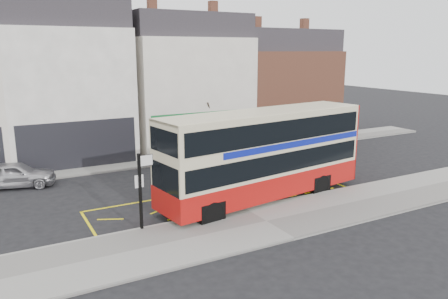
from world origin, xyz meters
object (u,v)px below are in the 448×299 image
double_decker_bus (265,153)px  car_white (278,146)px  street_tree_right (205,108)px  bus_stop_post (141,184)px  car_grey (182,155)px  car_silver (15,175)px

double_decker_bus → car_white: (6.30, 7.64, -1.71)m
double_decker_bus → street_tree_right: 11.37m
bus_stop_post → car_grey: bus_stop_post is taller
car_silver → bus_stop_post: bearing=-140.0°
bus_stop_post → car_white: size_ratio=0.66×
double_decker_bus → car_white: double_decker_bus is taller
car_white → car_grey: bearing=80.0°
double_decker_bus → car_silver: double_decker_bus is taller
car_silver → car_grey: car_silver is taller
car_silver → street_tree_right: bearing=-63.3°
bus_stop_post → car_white: bus_stop_post is taller
car_silver → car_white: (17.58, -0.76, -0.02)m
bus_stop_post → street_tree_right: bearing=48.9°
car_silver → street_tree_right: (13.37, 2.74, 2.63)m
car_white → car_silver: bearing=85.3°
double_decker_bus → street_tree_right: (2.09, 11.13, 0.94)m
double_decker_bus → car_white: 10.05m
car_grey → bus_stop_post: bearing=161.2°
double_decker_bus → car_white: size_ratio=2.38×
double_decker_bus → car_grey: bearing=88.5°
car_white → street_tree_right: size_ratio=1.01×
double_decker_bus → car_silver: size_ratio=2.73×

